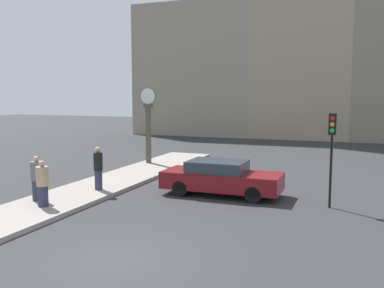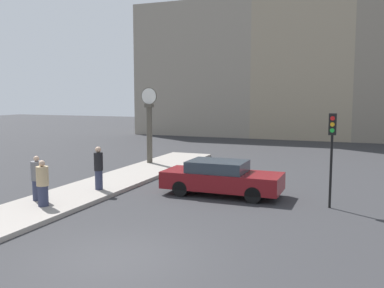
# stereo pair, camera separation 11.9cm
# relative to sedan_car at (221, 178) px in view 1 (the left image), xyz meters

# --- Properties ---
(ground_plane) EXTENTS (120.00, 120.00, 0.00)m
(ground_plane) POSITION_rel_sedan_car_xyz_m (-0.31, -7.39, -0.71)
(ground_plane) COLOR #2D2D30
(sidewalk_corner) EXTENTS (2.73, 19.39, 0.16)m
(sidewalk_corner) POSITION_rel_sedan_car_xyz_m (-5.22, 0.30, -0.63)
(sidewalk_corner) COLOR gray
(sidewalk_corner) RESTS_ON ground_plane
(building_row) EXTENTS (31.93, 5.00, 18.59)m
(building_row) POSITION_rel_sedan_car_xyz_m (0.57, 24.62, 7.32)
(building_row) COLOR gray
(building_row) RESTS_ON ground_plane
(sedan_car) EXTENTS (4.73, 1.83, 1.39)m
(sedan_car) POSITION_rel_sedan_car_xyz_m (0.00, 0.00, 0.00)
(sedan_car) COLOR maroon
(sedan_car) RESTS_ON ground_plane
(traffic_light_far) EXTENTS (0.26, 0.24, 3.37)m
(traffic_light_far) POSITION_rel_sedan_car_xyz_m (4.20, -0.45, 1.72)
(traffic_light_far) COLOR black
(traffic_light_far) RESTS_ON ground_plane
(street_clock) EXTENTS (0.96, 0.41, 4.26)m
(street_clock) POSITION_rel_sedan_car_xyz_m (-5.99, 5.42, 1.56)
(street_clock) COLOR #4C473D
(street_clock) RESTS_ON sidewalk_corner
(pedestrian_grey_jacket) EXTENTS (0.43, 0.43, 1.64)m
(pedestrian_grey_jacket) POSITION_rel_sedan_car_xyz_m (-5.81, -3.88, 0.25)
(pedestrian_grey_jacket) COLOR #2D334C
(pedestrian_grey_jacket) RESTS_ON sidewalk_corner
(pedestrian_tan_coat) EXTENTS (0.42, 0.42, 1.61)m
(pedestrian_tan_coat) POSITION_rel_sedan_car_xyz_m (-5.05, -4.47, 0.24)
(pedestrian_tan_coat) COLOR #2D334C
(pedestrian_tan_coat) RESTS_ON sidewalk_corner
(pedestrian_black_jacket) EXTENTS (0.36, 0.36, 1.76)m
(pedestrian_black_jacket) POSITION_rel_sedan_car_xyz_m (-4.74, -1.53, 0.33)
(pedestrian_black_jacket) COLOR #2D334C
(pedestrian_black_jacket) RESTS_ON sidewalk_corner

